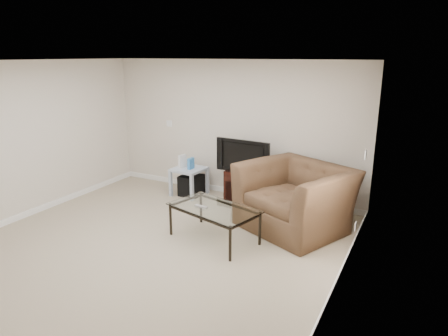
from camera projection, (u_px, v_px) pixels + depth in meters
The scene contains 18 objects.
floor at pixel (153, 246), 5.56m from camera, with size 5.00×5.00×0.00m, color tan.
ceiling at pixel (143, 61), 4.87m from camera, with size 5.00×5.00×0.00m, color white.
wall_back at pixel (232, 129), 7.35m from camera, with size 5.00×0.02×2.50m, color silver.
wall_left at pixel (21, 141), 6.32m from camera, with size 0.02×5.00×2.50m, color silver.
wall_right at pixel (343, 188), 4.11m from camera, with size 0.02×5.00×2.50m, color silver.
plate_back at pixel (169, 124), 7.96m from camera, with size 0.12×0.02×0.12m, color white.
plate_right_switch at pixel (366, 155), 5.48m from camera, with size 0.02×0.09×0.13m, color white.
plate_right_outlet at pixel (355, 226), 5.49m from camera, with size 0.02×0.08×0.12m, color white.
tv_stand at pixel (246, 186), 7.26m from camera, with size 0.66×0.46×0.55m, color black, non-canonical shape.
dvd_player at pixel (245, 177), 7.18m from camera, with size 0.39×0.27×0.05m, color black.
television at pixel (245, 155), 7.08m from camera, with size 0.96×0.19×0.60m, color black.
side_table at pixel (189, 182), 7.54m from camera, with size 0.55×0.55×0.53m, color silver, non-canonical shape.
subwoofer at pixel (191, 185), 7.56m from camera, with size 0.39×0.39×0.39m, color black.
game_console at pixel (182, 161), 7.48m from camera, with size 0.06×0.18×0.24m, color white.
game_case at pixel (191, 163), 7.39m from camera, with size 0.06×0.15×0.21m, color #337FCC.
recliner at pixel (296, 187), 5.99m from camera, with size 1.51×0.98×1.32m, color #4D361F.
coffee_table at pixel (214, 224), 5.70m from camera, with size 1.26×0.71×0.49m, color black, non-canonical shape.
remote at pixel (201, 207), 5.64m from camera, with size 0.20×0.05×0.02m, color #B2B2B7.
Camera 1 is at (3.20, -4.03, 2.58)m, focal length 32.00 mm.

